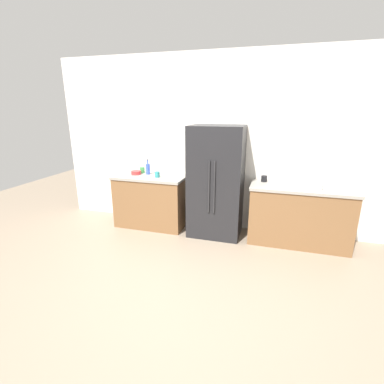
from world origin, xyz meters
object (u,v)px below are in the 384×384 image
at_px(cup_a, 264,179).
at_px(cup_c, 142,170).
at_px(bowl_a, 136,172).
at_px(bottle_a, 148,169).
at_px(cup_b, 157,174).
at_px(cup_d, 320,187).
at_px(refrigerator, 216,182).
at_px(toaster, 307,179).

xyz_separation_m(cup_a, cup_c, (-2.07, 0.03, 0.00)).
bearing_deg(bowl_a, bottle_a, 16.00).
bearing_deg(cup_c, bottle_a, -28.52).
xyz_separation_m(cup_b, cup_d, (2.44, -0.09, 0.00)).
height_order(cup_a, bowl_a, cup_a).
bearing_deg(refrigerator, bowl_a, 177.77).
distance_m(bottle_a, cup_a, 1.93).
distance_m(cup_b, cup_d, 2.44).
distance_m(toaster, cup_d, 0.25).
bearing_deg(bottle_a, refrigerator, -5.27).
distance_m(toaster, cup_a, 0.61).
bearing_deg(cup_a, toaster, -9.81).
bearing_deg(bottle_a, bowl_a, -164.00).
relative_size(refrigerator, bowl_a, 10.38).
bearing_deg(cup_d, bottle_a, 174.94).
height_order(cup_a, cup_c, cup_c).
bearing_deg(cup_b, cup_a, 6.80).
relative_size(refrigerator, toaster, 6.18).
bearing_deg(cup_d, cup_c, 173.59).
xyz_separation_m(bottle_a, bowl_a, (-0.20, -0.06, -0.07)).
height_order(toaster, cup_a, toaster).
xyz_separation_m(cup_a, cup_b, (-1.69, -0.20, -0.00)).
relative_size(cup_b, bowl_a, 0.55).
bearing_deg(cup_a, bowl_a, -177.08).
bearing_deg(bottle_a, cup_a, 1.53).
bearing_deg(refrigerator, cup_a, 12.83).
height_order(refrigerator, cup_c, refrigerator).
height_order(refrigerator, cup_b, refrigerator).
bearing_deg(cup_a, cup_c, 179.21).
distance_m(bottle_a, bowl_a, 0.22).
distance_m(cup_c, bowl_a, 0.15).
height_order(bottle_a, cup_b, bottle_a).
height_order(refrigerator, bowl_a, refrigerator).
relative_size(cup_a, bowl_a, 0.55).
height_order(toaster, cup_c, toaster).
distance_m(refrigerator, bottle_a, 1.22).
height_order(bottle_a, cup_c, bottle_a).
bearing_deg(cup_d, cup_a, 159.02).
bearing_deg(refrigerator, cup_d, -4.89).
xyz_separation_m(cup_b, bowl_a, (-0.43, 0.09, -0.01)).
distance_m(toaster, bottle_a, 2.53).
height_order(bottle_a, cup_d, bottle_a).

